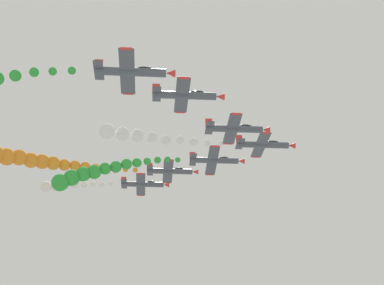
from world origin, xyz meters
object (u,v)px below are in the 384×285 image
(airplane_left_outer, at_px, (171,171))
(airplane_right_outer, at_px, (186,95))
(airplane_lead, at_px, (264,145))
(airplane_high_slot, at_px, (132,72))
(airplane_trailing, at_px, (143,184))
(airplane_right_inner, at_px, (236,129))
(airplane_left_inner, at_px, (215,160))

(airplane_left_outer, xyz_separation_m, airplane_right_outer, (33.35, 0.79, 0.62))
(airplane_lead, distance_m, airplane_high_slot, 33.51)
(airplane_left_outer, distance_m, airplane_trailing, 10.38)
(airplane_left_outer, xyz_separation_m, airplane_high_slot, (41.41, -6.63, -0.29))
(airplane_lead, relative_size, airplane_left_outer, 1.00)
(airplane_lead, relative_size, airplane_trailing, 1.00)
(airplane_right_outer, height_order, airplane_trailing, airplane_right_outer)
(airplane_right_outer, distance_m, airplane_trailing, 42.61)
(airplane_right_inner, distance_m, airplane_right_outer, 12.81)
(airplane_right_outer, relative_size, airplane_trailing, 1.00)
(airplane_right_outer, distance_m, airplane_high_slot, 11.00)
(airplane_right_inner, bearing_deg, airplane_right_outer, -42.27)
(airplane_right_inner, distance_m, airplane_left_outer, 25.68)
(airplane_trailing, bearing_deg, airplane_high_slot, -1.26)
(airplane_lead, height_order, airplane_right_inner, airplane_lead)
(airplane_lead, relative_size, airplane_right_inner, 1.00)
(airplane_right_inner, xyz_separation_m, airplane_trailing, (-32.68, -14.91, 0.10))
(airplane_right_inner, relative_size, airplane_trailing, 1.00)
(airplane_lead, relative_size, airplane_left_inner, 1.00)
(airplane_left_inner, height_order, airplane_right_inner, airplane_left_inner)
(airplane_left_outer, relative_size, airplane_right_outer, 1.00)
(airplane_right_outer, bearing_deg, airplane_left_outer, -178.64)
(airplane_trailing, bearing_deg, airplane_left_inner, 39.10)
(airplane_right_outer, relative_size, airplane_high_slot, 1.00)
(airplane_left_inner, distance_m, airplane_left_outer, 11.28)
(airplane_right_outer, bearing_deg, airplane_right_inner, 137.73)
(airplane_right_inner, height_order, airplane_right_outer, airplane_right_outer)
(airplane_left_inner, relative_size, airplane_high_slot, 1.00)
(airplane_right_inner, xyz_separation_m, airplane_left_outer, (-23.90, -9.38, 0.37))
(airplane_left_inner, bearing_deg, airplane_right_inner, 4.82)
(airplane_left_inner, distance_m, airplane_right_inner, 16.04)
(airplane_right_inner, height_order, airplane_trailing, airplane_trailing)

